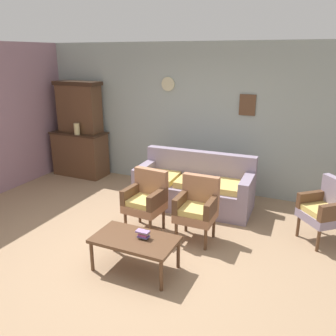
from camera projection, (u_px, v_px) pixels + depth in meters
The scene contains 11 objects.
ground_plane at pixel (129, 251), 4.65m from camera, with size 7.68×7.68×0.00m, color #997A5B.
wall_back_with_decor at pixel (199, 118), 6.50m from camera, with size 6.40×0.09×2.70m.
side_cabinet at pixel (80, 153), 7.43m from camera, with size 1.16×0.55×0.93m.
cabinet_upper_hutch at pixel (79, 107), 7.19m from camera, with size 0.99×0.38×1.03m.
vase_on_cabinet at pixel (77, 129), 7.05m from camera, with size 0.12×0.12×0.23m, color #CBBC80.
floral_couch at pixel (195, 188), 5.92m from camera, with size 1.96×0.88×0.90m.
armchair_by_doorway at pixel (146, 198), 5.07m from camera, with size 0.55×0.52×0.90m.
armchair_near_couch_end at pixel (197, 206), 4.80m from camera, with size 0.53×0.50×0.90m.
wingback_chair_by_fireplace at pixel (326, 208), 4.74m from camera, with size 0.71×0.71×0.90m.
coffee_table at pixel (135, 241), 4.15m from camera, with size 1.00×0.56×0.42m.
book_stack_on_table at pixel (143, 234), 4.12m from camera, with size 0.16×0.11×0.10m.
Camera 1 is at (2.16, -3.49, 2.51)m, focal length 37.38 mm.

